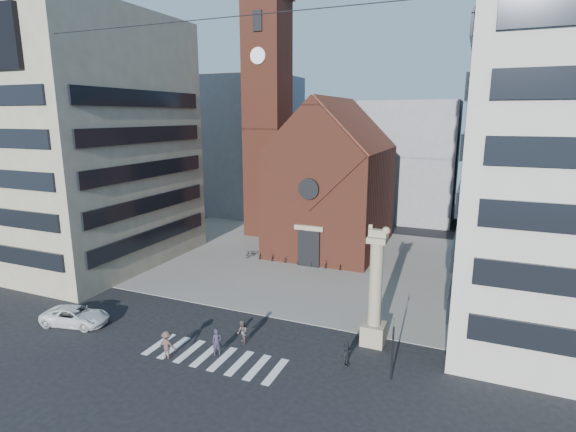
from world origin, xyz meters
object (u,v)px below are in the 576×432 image
Objects in this scene: lion_column at (375,298)px; pedestrian_0 at (217,342)px; traffic_light at (393,345)px; scooter_0 at (251,253)px; white_car at (76,316)px; pedestrian_1 at (242,332)px; pedestrian_2 at (346,354)px.

pedestrian_0 is (-9.42, -5.62, -2.53)m from lion_column.
lion_column is at bearing 116.46° from traffic_light.
scooter_0 is (-17.29, 14.37, -2.97)m from lion_column.
traffic_light is 24.03m from white_car.
pedestrian_1 is (-8.55, -3.67, -2.58)m from lion_column.
white_car is at bearing -175.16° from traffic_light.
pedestrian_1 is (0.87, 1.95, -0.05)m from pedestrian_0.
white_car is 20.91m from scooter_0.
pedestrian_0 reaches higher than pedestrian_2.
lion_column reaches higher than pedestrian_1.
lion_column reaches higher than pedestrian_2.
pedestrian_1 is 1.06× the size of scooter_0.
lion_column is 2.02× the size of traffic_light.
pedestrian_2 is at bearing -105.80° from lion_column.
traffic_light is 26.69m from scooter_0.
pedestrian_1 reaches higher than scooter_0.
scooter_0 is at bearing 136.37° from traffic_light.
lion_column is at bearing 72.58° from pedestrian_1.
white_car is 2.90× the size of pedestrian_1.
traffic_light is at bearing -36.05° from pedestrian_0.
pedestrian_0 is at bearing 127.46° from pedestrian_2.
lion_column is at bearing -86.64° from white_car.
traffic_light is 2.45× the size of pedestrian_1.
scooter_0 is (-8.73, 18.04, -0.40)m from pedestrian_1.
pedestrian_1 is 7.54m from pedestrian_2.
pedestrian_0 is at bearing -58.57° from scooter_0.
pedestrian_1 is at bearing -92.00° from white_car.
traffic_light is at bearing -74.51° from pedestrian_2.
pedestrian_2 reaches higher than scooter_0.
pedestrian_1 is (-10.54, 0.33, -1.41)m from traffic_light.
white_car is at bearing -92.80° from scooter_0.
pedestrian_0 is 1.06× the size of pedestrian_1.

